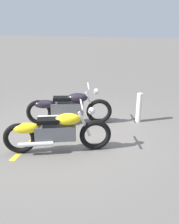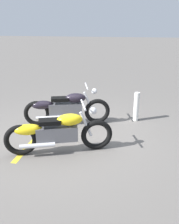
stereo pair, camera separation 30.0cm
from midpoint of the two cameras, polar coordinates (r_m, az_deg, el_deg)
ground_plane at (r=6.04m, az=-3.46°, el=-5.45°), size 60.00×60.00×0.00m
motorcycle_bright_foreground at (r=5.21m, az=-6.19°, el=-4.37°), size 2.17×0.85×1.04m
motorcycle_dark_foreground at (r=6.53m, az=-3.81°, el=1.04°), size 2.19×0.79×1.04m
bollard_post at (r=6.85m, az=12.35°, el=0.95°), size 0.14×0.14×0.79m
parking_stripe_near at (r=6.50m, az=-8.68°, el=-3.64°), size 0.36×3.20×0.01m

